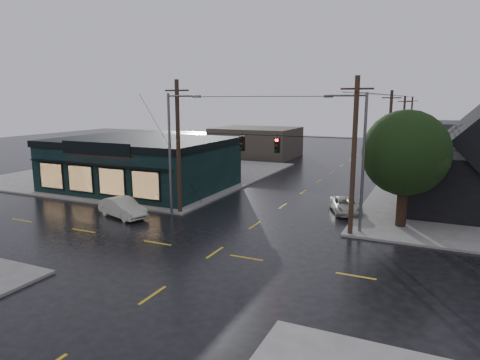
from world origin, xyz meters
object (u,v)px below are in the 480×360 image
at_px(corner_tree, 406,153).
at_px(utility_pole_nw, 180,213).
at_px(sedan_cream, 123,208).
at_px(suv_silver, 346,205).
at_px(utility_pole_ne, 350,235).

bearing_deg(corner_tree, utility_pole_nw, -168.83).
bearing_deg(utility_pole_nw, sedan_cream, -140.57).
bearing_deg(sedan_cream, corner_tree, -55.09).
height_order(utility_pole_nw, suv_silver, utility_pole_nw).
height_order(corner_tree, sedan_cream, corner_tree).
bearing_deg(sedan_cream, utility_pole_ne, -62.61).
relative_size(corner_tree, suv_silver, 1.86).
relative_size(corner_tree, utility_pole_ne, 0.78).
height_order(utility_pole_nw, utility_pole_ne, same).
distance_m(utility_pole_nw, suv_silver, 12.88).
xyz_separation_m(utility_pole_nw, sedan_cream, (-3.30, -2.71, 0.74)).
bearing_deg(suv_silver, sedan_cream, -173.36).
xyz_separation_m(utility_pole_nw, utility_pole_ne, (13.00, 0.00, 0.00)).
bearing_deg(suv_silver, utility_pole_nw, -176.87).
bearing_deg(corner_tree, utility_pole_ne, -132.32).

